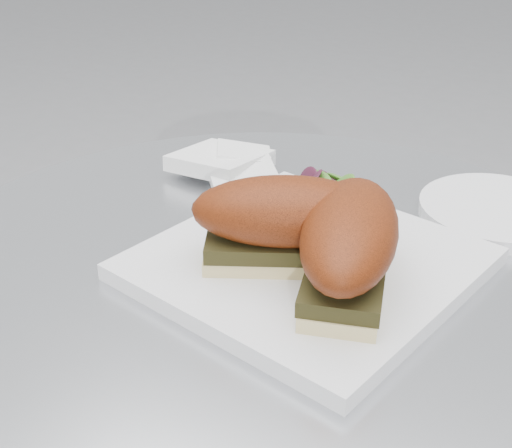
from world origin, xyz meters
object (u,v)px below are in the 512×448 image
at_px(sandwich_left, 287,220).
at_px(sandwich_right, 349,242).
at_px(saucer, 497,211).
at_px(plate, 307,264).

distance_m(sandwich_left, sandwich_right, 0.06).
relative_size(sandwich_left, saucer, 1.12).
xyz_separation_m(sandwich_left, saucer, (0.15, 0.21, -0.05)).
xyz_separation_m(plate, saucer, (0.13, 0.19, -0.00)).
height_order(sandwich_left, saucer, sandwich_left).
distance_m(plate, sandwich_left, 0.05).
bearing_deg(saucer, sandwich_left, -125.52).
height_order(plate, sandwich_left, sandwich_left).
bearing_deg(plate, sandwich_left, -125.82).
height_order(sandwich_left, sandwich_right, same).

